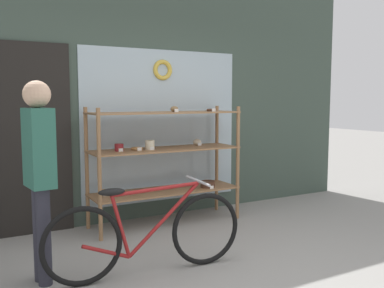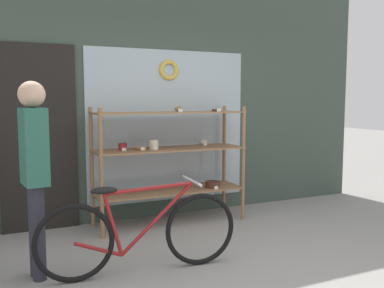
% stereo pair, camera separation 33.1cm
% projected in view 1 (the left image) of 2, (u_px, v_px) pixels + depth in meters
% --- Properties ---
extents(ground_plane, '(30.00, 30.00, 0.00)m').
position_uv_depth(ground_plane, '(257.00, 282.00, 3.49)').
color(ground_plane, gray).
extents(storefront_facade, '(6.31, 0.13, 3.33)m').
position_uv_depth(storefront_facade, '(144.00, 88.00, 5.28)').
color(storefront_facade, '#3D4C42').
rests_on(storefront_facade, ground_plane).
extents(display_case, '(1.80, 0.53, 1.41)m').
position_uv_depth(display_case, '(166.00, 154.00, 5.07)').
color(display_case, '#8E6642').
rests_on(display_case, ground_plane).
extents(bicycle, '(1.75, 0.46, 0.78)m').
position_uv_depth(bicycle, '(147.00, 234.00, 3.61)').
color(bicycle, black).
rests_on(bicycle, ground_plane).
extents(pedestrian, '(0.21, 0.34, 1.63)m').
position_uv_depth(pedestrian, '(39.00, 166.00, 3.39)').
color(pedestrian, '#282833').
rests_on(pedestrian, ground_plane).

